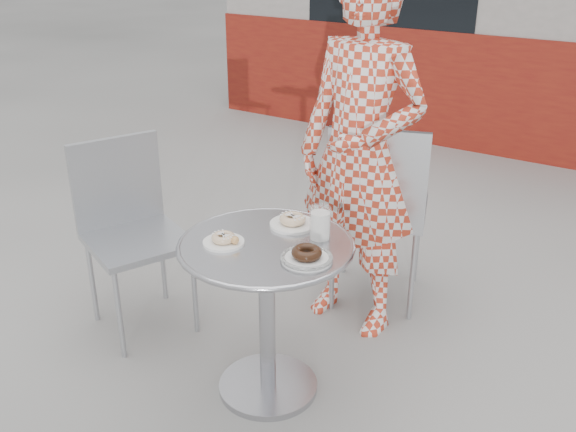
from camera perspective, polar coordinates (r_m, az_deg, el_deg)
The scene contains 9 objects.
ground at distance 2.86m, azimuth -1.96°, elevation -14.73°, with size 60.00×60.00×0.00m, color #A7A49F.
bistro_table at distance 2.54m, azimuth -1.92°, elevation -5.82°, with size 0.69×0.69×0.70m.
chair_far at distance 3.35m, azimuth 7.89°, elevation -2.57°, with size 0.59×0.60×0.98m.
chair_left at distance 3.17m, azimuth -12.98°, elevation -5.06°, with size 0.57×0.57×0.91m.
seated_person at distance 2.93m, azimuth 6.43°, elevation 5.33°, with size 0.62×0.41×1.71m, color #B4311B.
plate_far at distance 2.59m, azimuth 0.42°, elevation -0.49°, with size 0.19×0.19×0.05m.
plate_near at distance 2.46m, azimuth -5.70°, elevation -2.12°, with size 0.16×0.16×0.04m.
plate_checker at distance 2.33m, azimuth 1.67°, elevation -3.60°, with size 0.19×0.19×0.05m.
milk_cup at distance 2.47m, azimuth 2.88°, elevation -0.71°, with size 0.08×0.08×0.13m.
Camera 1 is at (1.30, -1.81, 1.79)m, focal length 40.00 mm.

